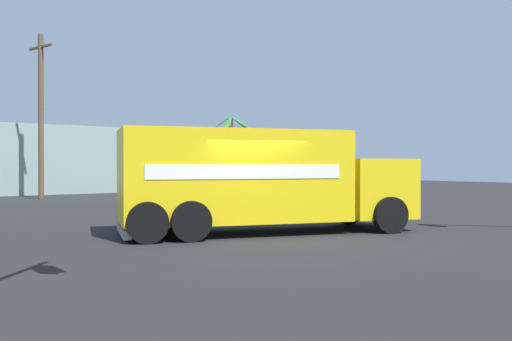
{
  "coord_description": "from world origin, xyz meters",
  "views": [
    {
      "loc": [
        -8.6,
        -11.72,
        1.86
      ],
      "look_at": [
        0.85,
        0.46,
        1.72
      ],
      "focal_mm": 38.63,
      "sensor_mm": 36.0,
      "label": 1
    }
  ],
  "objects_px": {
    "delivery_truck": "(259,180)",
    "vending_machine_red": "(287,180)",
    "utility_pole": "(41,114)",
    "vending_machine_blue": "(278,179)",
    "palm_tree_far": "(231,142)"
  },
  "relations": [
    {
      "from": "palm_tree_far",
      "to": "delivery_truck",
      "type": "bearing_deg",
      "value": -122.96
    },
    {
      "from": "delivery_truck",
      "to": "vending_machine_red",
      "type": "distance_m",
      "value": 14.59
    },
    {
      "from": "vending_machine_red",
      "to": "utility_pole",
      "type": "distance_m",
      "value": 14.22
    },
    {
      "from": "palm_tree_far",
      "to": "utility_pole",
      "type": "distance_m",
      "value": 11.25
    },
    {
      "from": "delivery_truck",
      "to": "palm_tree_far",
      "type": "distance_m",
      "value": 19.56
    },
    {
      "from": "delivery_truck",
      "to": "utility_pole",
      "type": "height_order",
      "value": "utility_pole"
    },
    {
      "from": "delivery_truck",
      "to": "utility_pole",
      "type": "distance_m",
      "value": 19.98
    },
    {
      "from": "delivery_truck",
      "to": "vending_machine_red",
      "type": "height_order",
      "value": "delivery_truck"
    },
    {
      "from": "palm_tree_far",
      "to": "utility_pole",
      "type": "xyz_separation_m",
      "value": [
        -10.64,
        3.38,
        1.37
      ]
    },
    {
      "from": "palm_tree_far",
      "to": "vending_machine_blue",
      "type": "bearing_deg",
      "value": -87.96
    },
    {
      "from": "vending_machine_blue",
      "to": "utility_pole",
      "type": "xyz_separation_m",
      "value": [
        -10.79,
        7.72,
        3.67
      ]
    },
    {
      "from": "delivery_truck",
      "to": "vending_machine_blue",
      "type": "relative_size",
      "value": 4.58
    },
    {
      "from": "vending_machine_red",
      "to": "utility_pole",
      "type": "height_order",
      "value": "utility_pole"
    },
    {
      "from": "vending_machine_blue",
      "to": "vending_machine_red",
      "type": "bearing_deg",
      "value": -112.2
    },
    {
      "from": "delivery_truck",
      "to": "vending_machine_blue",
      "type": "distance_m",
      "value": 16.11
    }
  ]
}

